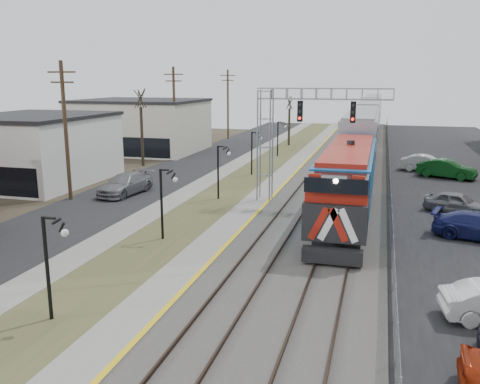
% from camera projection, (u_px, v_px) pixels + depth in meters
% --- Properties ---
extents(street_west, '(7.00, 120.00, 0.04)m').
position_uv_depth(street_west, '(164.00, 177.00, 46.15)').
color(street_west, black).
rests_on(street_west, ground).
extents(sidewalk, '(2.00, 120.00, 0.08)m').
position_uv_depth(sidewalk, '(211.00, 179.00, 44.97)').
color(sidewalk, gray).
rests_on(sidewalk, ground).
extents(grass_median, '(4.00, 120.00, 0.06)m').
position_uv_depth(grass_median, '(243.00, 181.00, 44.18)').
color(grass_median, '#424926').
rests_on(grass_median, ground).
extents(platform, '(2.00, 120.00, 0.24)m').
position_uv_depth(platform, '(277.00, 182.00, 43.37)').
color(platform, gray).
rests_on(platform, ground).
extents(ballast_bed, '(8.00, 120.00, 0.20)m').
position_uv_depth(ballast_bed, '(336.00, 185.00, 42.07)').
color(ballast_bed, '#595651').
rests_on(ballast_bed, ground).
extents(platform_edge, '(0.24, 120.00, 0.01)m').
position_uv_depth(platform_edge, '(287.00, 181.00, 43.12)').
color(platform_edge, gold).
rests_on(platform_edge, platform).
extents(track_near, '(1.58, 120.00, 0.15)m').
position_uv_depth(track_near, '(312.00, 182.00, 42.55)').
color(track_near, '#2D2119').
rests_on(track_near, ballast_bed).
extents(track_far, '(1.58, 120.00, 0.15)m').
position_uv_depth(track_far, '(355.00, 184.00, 41.64)').
color(track_far, '#2D2119').
rests_on(track_far, ballast_bed).
extents(train, '(3.00, 85.85, 5.33)m').
position_uv_depth(train, '(367.00, 125.00, 64.85)').
color(train, '#135A9C').
rests_on(train, ground).
extents(signal_gantry, '(9.00, 1.07, 8.15)m').
position_uv_depth(signal_gantry, '(289.00, 125.00, 35.01)').
color(signal_gantry, gray).
rests_on(signal_gantry, ground).
extents(lampposts, '(0.14, 62.14, 4.00)m').
position_uv_depth(lampposts, '(164.00, 204.00, 28.04)').
color(lampposts, black).
rests_on(lampposts, ground).
extents(utility_poles, '(0.28, 80.28, 10.00)m').
position_uv_depth(utility_poles, '(66.00, 132.00, 36.45)').
color(utility_poles, '#4C3823').
rests_on(utility_poles, ground).
extents(fence, '(0.04, 120.00, 1.60)m').
position_uv_depth(fence, '(389.00, 180.00, 40.81)').
color(fence, gray).
rests_on(fence, ground).
extents(bare_trees, '(12.30, 42.30, 5.95)m').
position_uv_depth(bare_trees, '(168.00, 142.00, 49.55)').
color(bare_trees, '#382D23').
rests_on(bare_trees, ground).
extents(car_lot_e, '(4.48, 3.04, 1.42)m').
position_uv_depth(car_lot_e, '(457.00, 203.00, 33.49)').
color(car_lot_e, slate).
rests_on(car_lot_e, ground).
extents(car_lot_f, '(5.30, 3.35, 1.65)m').
position_uv_depth(car_lot_f, '(447.00, 169.00, 45.35)').
color(car_lot_f, '#0D4417').
rests_on(car_lot_f, ground).
extents(car_street_b, '(2.91, 5.69, 1.58)m').
position_uv_depth(car_street_b, '(125.00, 185.00, 38.99)').
color(car_street_b, slate).
rests_on(car_street_b, ground).
extents(car_lot_g, '(4.94, 2.38, 1.56)m').
position_uv_depth(car_lot_g, '(426.00, 164.00, 48.63)').
color(car_lot_g, silver).
rests_on(car_lot_g, ground).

